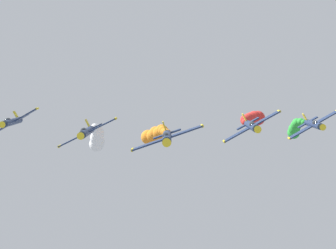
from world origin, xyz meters
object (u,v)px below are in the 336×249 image
airplane_right_outer (12,122)px  airplane_left_outer (314,124)px  airplane_right_inner (87,132)px  airplane_lead (167,137)px  airplane_left_inner (252,126)px

airplane_right_outer → airplane_left_outer: bearing=-178.8°
airplane_right_inner → airplane_right_outer: bearing=-39.2°
airplane_lead → airplane_left_outer: (-24.42, -24.75, -0.37)m
airplane_lead → airplane_right_outer: bearing=-42.6°
airplane_left_inner → airplane_right_inner: 24.16m
airplane_left_inner → airplane_left_outer: size_ratio=1.00×
airplane_right_inner → airplane_right_outer: size_ratio=1.00×
airplane_left_inner → airplane_left_outer: airplane_left_inner is taller
airplane_lead → airplane_left_inner: (-12.37, -13.15, 0.32)m
airplane_right_outer → airplane_left_inner: bearing=164.5°
airplane_left_outer → airplane_left_inner: bearing=43.9°
airplane_right_inner → airplane_left_outer: size_ratio=1.00×
airplane_right_outer → airplane_right_inner: bearing=140.8°
airplane_left_outer → airplane_right_outer: 50.25m
airplane_lead → airplane_left_inner: airplane_left_inner is taller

